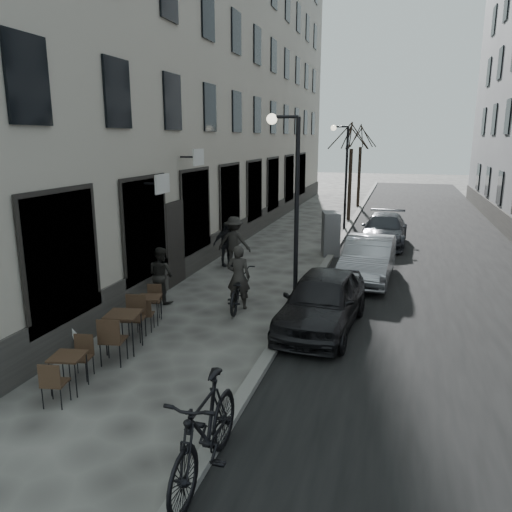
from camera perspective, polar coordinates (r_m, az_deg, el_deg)
The scene contains 22 objects.
ground at distance 8.67m, azimuth -4.10°, elevation -17.75°, with size 120.00×120.00×0.00m, color #3E3B38.
road at distance 23.41m, azimuth 18.87°, elevation 1.61°, with size 7.30×60.00×0.00m, color black.
kerb at distance 23.49m, azimuth 9.96°, elevation 2.32°, with size 0.25×60.00×0.12m, color slate.
building_left at distance 25.23m, azimuth -4.28°, elevation 21.35°, with size 4.00×35.00×16.00m, color #A99E8D.
streetlamp_near at distance 13.31m, azimuth 3.99°, elevation 7.65°, with size 0.90×0.28×5.09m.
streetlamp_far at distance 25.14m, azimuth 9.92°, elevation 10.16°, with size 0.90×0.28×5.09m.
tree_near at distance 28.08m, azimuth 10.91°, elevation 13.50°, with size 2.40×2.40×5.70m.
tree_far at distance 34.06m, azimuth 11.91°, elevation 13.39°, with size 2.40×2.40×5.70m.
bistro_set_a at distance 9.80m, azimuth -20.61°, elevation -12.01°, with size 0.66×1.42×0.81m.
bistro_set_b at distance 11.13m, azimuth -14.86°, elevation -7.96°, with size 0.81×1.75×1.00m.
bistro_set_c at distance 12.63m, azimuth -12.06°, elevation -5.72°, with size 0.74×1.40×0.80m.
sign_board at distance 11.73m, azimuth -19.77°, elevation -7.70°, with size 0.49×0.66×1.04m.
utility_cabinet at distance 19.71m, azimuth 8.53°, elevation 2.57°, with size 0.61×1.12×1.68m, color #5D5D5F.
bicycle at distance 13.38m, azimuth -2.00°, elevation -3.81°, with size 0.70×2.01×1.06m, color black.
cyclist_rider at distance 13.28m, azimuth -2.01°, elevation -2.42°, with size 0.63×0.41×1.73m, color #2A2825.
pedestrian_near at distance 14.04m, azimuth -10.82°, elevation -2.13°, with size 0.76×0.60×1.57m, color black.
pedestrian_mid at distance 17.51m, azimuth -2.52°, elevation 1.58°, with size 1.17×0.67×1.82m, color black.
pedestrian_far at distance 17.78m, azimuth -3.50°, elevation 1.37°, with size 0.93×0.39×1.58m, color black.
car_near at distance 12.02m, azimuth 7.59°, elevation -5.08°, with size 1.65×4.10×1.40m, color black.
car_mid at distance 16.41m, azimuth 12.70°, elevation -0.32°, with size 1.46×4.19×1.38m, color #9A9CA3.
car_far at distance 21.97m, azimuth 14.43°, elevation 2.91°, with size 1.83×4.50×1.31m, color #303239.
moped at distance 7.01m, azimuth -5.83°, elevation -19.32°, with size 0.66×2.32×1.40m, color black.
Camera 1 is at (2.63, -6.95, 4.47)m, focal length 35.00 mm.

